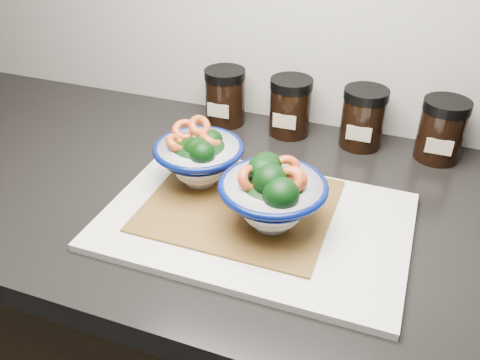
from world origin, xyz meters
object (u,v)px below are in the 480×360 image
at_px(spice_jar_b, 290,107).
at_px(spice_jar_d, 442,130).
at_px(bowl_right, 273,195).
at_px(spice_jar_c, 363,118).
at_px(cutting_board, 255,221).
at_px(bowl_left, 199,157).
at_px(spice_jar_a, 225,97).

relative_size(spice_jar_b, spice_jar_d, 1.00).
height_order(bowl_right, spice_jar_c, bowl_right).
distance_m(bowl_right, spice_jar_c, 0.32).
height_order(bowl_right, spice_jar_b, bowl_right).
bearing_deg(spice_jar_c, bowl_right, -104.02).
relative_size(cutting_board, bowl_left, 3.08).
xyz_separation_m(bowl_right, spice_jar_b, (-0.06, 0.31, -0.01)).
xyz_separation_m(cutting_board, bowl_right, (0.03, -0.01, 0.06)).
bearing_deg(spice_jar_b, spice_jar_d, 0.00).
bearing_deg(spice_jar_b, bowl_right, -78.76).
xyz_separation_m(spice_jar_b, spice_jar_d, (0.28, 0.00, 0.00)).
bearing_deg(spice_jar_b, spice_jar_a, 180.00).
relative_size(bowl_right, spice_jar_b, 1.38).
height_order(bowl_left, spice_jar_b, bowl_left).
xyz_separation_m(spice_jar_c, spice_jar_d, (0.14, 0.00, 0.00)).
distance_m(bowl_right, spice_jar_a, 0.37).
bearing_deg(cutting_board, spice_jar_d, 50.97).
distance_m(bowl_left, spice_jar_d, 0.44).
bearing_deg(spice_jar_d, bowl_left, -145.94).
distance_m(cutting_board, spice_jar_a, 0.35).
relative_size(spice_jar_a, spice_jar_d, 1.00).
distance_m(spice_jar_a, spice_jar_d, 0.41).
bearing_deg(bowl_right, cutting_board, 160.80).
distance_m(spice_jar_c, spice_jar_d, 0.14).
bearing_deg(spice_jar_a, spice_jar_d, 0.00).
height_order(bowl_left, bowl_right, bowl_right).
bearing_deg(bowl_right, spice_jar_a, 122.35).
bearing_deg(spice_jar_c, spice_jar_a, 180.00).
bearing_deg(spice_jar_c, spice_jar_d, 0.00).
relative_size(cutting_board, spice_jar_c, 3.98).
xyz_separation_m(bowl_left, spice_jar_b, (0.08, 0.24, -0.00)).
bearing_deg(spice_jar_b, cutting_board, -83.69).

